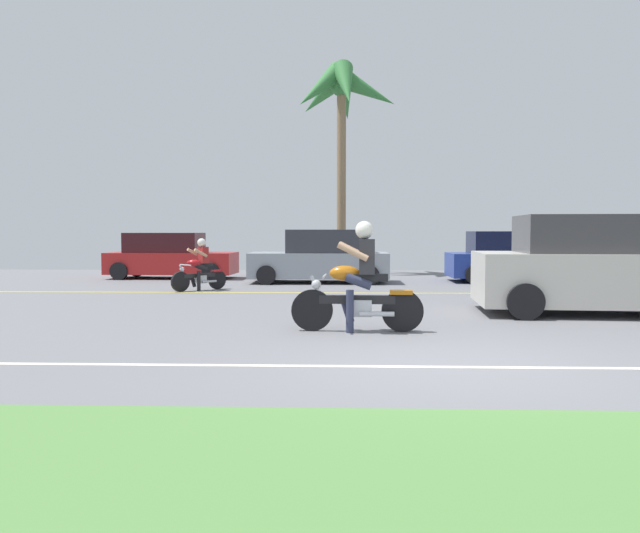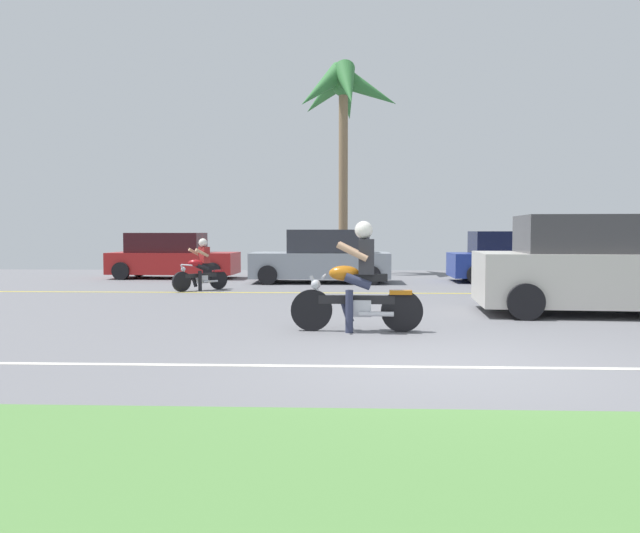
# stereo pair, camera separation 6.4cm
# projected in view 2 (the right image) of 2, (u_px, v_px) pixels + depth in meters

# --- Properties ---
(ground) EXTENTS (56.00, 30.00, 0.04)m
(ground) POSITION_uv_depth(u_px,v_px,m) (416.00, 327.00, 10.55)
(ground) COLOR slate
(grass_median) EXTENTS (56.00, 3.80, 0.06)m
(grass_median) POSITION_uv_depth(u_px,v_px,m) (555.00, 513.00, 3.47)
(grass_median) COLOR #548442
(grass_median) RESTS_ON ground
(lane_line_near) EXTENTS (50.40, 0.12, 0.01)m
(lane_line_near) POSITION_uv_depth(u_px,v_px,m) (446.00, 367.00, 7.31)
(lane_line_near) COLOR silver
(lane_line_near) RESTS_ON ground
(lane_line_far) EXTENTS (50.40, 0.12, 0.01)m
(lane_line_far) POSITION_uv_depth(u_px,v_px,m) (392.00, 293.00, 16.07)
(lane_line_far) COLOR yellow
(lane_line_far) RESTS_ON ground
(motorcyclist) EXTENTS (2.02, 0.66, 1.69)m
(motorcyclist) POSITION_uv_depth(u_px,v_px,m) (358.00, 285.00, 9.91)
(motorcyclist) COLOR black
(motorcyclist) RESTS_ON ground
(suv_nearby) EXTENTS (5.16, 2.55, 1.83)m
(suv_nearby) POSITION_uv_depth(u_px,v_px,m) (615.00, 266.00, 11.97)
(suv_nearby) COLOR beige
(suv_nearby) RESTS_ON ground
(parked_car_0) EXTENTS (4.14, 1.91, 1.48)m
(parked_car_0) POSITION_uv_depth(u_px,v_px,m) (172.00, 257.00, 21.17)
(parked_car_0) COLOR #AD1E1E
(parked_car_0) RESTS_ON ground
(parked_car_1) EXTENTS (4.12, 2.03, 1.58)m
(parked_car_1) POSITION_uv_depth(u_px,v_px,m) (323.00, 258.00, 19.42)
(parked_car_1) COLOR #8C939E
(parked_car_1) RESTS_ON ground
(parked_car_2) EXTENTS (4.29, 2.00, 1.53)m
(parked_car_2) POSITION_uv_depth(u_px,v_px,m) (519.00, 258.00, 19.63)
(parked_car_2) COLOR navy
(parked_car_2) RESTS_ON ground
(palm_tree_0) EXTENTS (3.92, 4.03, 7.55)m
(palm_tree_0) POSITION_uv_depth(u_px,v_px,m) (342.00, 99.00, 23.23)
(palm_tree_0) COLOR #846B4C
(palm_tree_0) RESTS_ON ground
(motorcyclist_distant) EXTENTS (1.21, 1.18, 1.35)m
(motorcyclist_distant) POSITION_uv_depth(u_px,v_px,m) (201.00, 268.00, 16.82)
(motorcyclist_distant) COLOR black
(motorcyclist_distant) RESTS_ON ground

